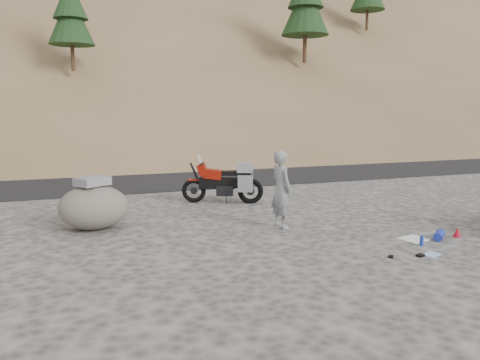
# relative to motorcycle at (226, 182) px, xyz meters

# --- Properties ---
(ground) EXTENTS (140.00, 140.00, 0.00)m
(ground) POSITION_rel_motorcycle_xyz_m (0.41, -3.33, -0.56)
(ground) COLOR #413E3C
(ground) RESTS_ON ground
(road) EXTENTS (120.00, 7.00, 0.05)m
(road) POSITION_rel_motorcycle_xyz_m (0.41, 5.67, -0.56)
(road) COLOR black
(road) RESTS_ON ground
(hillside) EXTENTS (120.00, 73.00, 46.72)m
(hillside) POSITION_rel_motorcycle_xyz_m (0.36, 37.55, 10.51)
(hillside) COLOR brown
(hillside) RESTS_ON ground
(motorcycle) EXTENTS (2.09, 1.12, 1.31)m
(motorcycle) POSITION_rel_motorcycle_xyz_m (0.00, 0.00, 0.00)
(motorcycle) COLOR black
(motorcycle) RESTS_ON ground
(man) EXTENTS (0.49, 0.66, 1.66)m
(man) POSITION_rel_motorcycle_xyz_m (0.27, -2.91, -0.56)
(man) COLOR gray
(man) RESTS_ON ground
(boulder) EXTENTS (1.79, 1.67, 1.12)m
(boulder) POSITION_rel_motorcycle_xyz_m (-3.50, -1.70, -0.07)
(boulder) COLOR #5D5850
(boulder) RESTS_ON ground
(gear_white_cloth) EXTENTS (0.57, 0.53, 0.02)m
(gear_white_cloth) POSITION_rel_motorcycle_xyz_m (2.31, -4.67, -0.55)
(gear_white_cloth) COLOR white
(gear_white_cloth) RESTS_ON ground
(gear_blue_mat) EXTENTS (0.43, 0.40, 0.17)m
(gear_blue_mat) POSITION_rel_motorcycle_xyz_m (2.77, -4.84, -0.48)
(gear_blue_mat) COLOR #1A2EA0
(gear_blue_mat) RESTS_ON ground
(gear_bottle) EXTENTS (0.08, 0.08, 0.19)m
(gear_bottle) POSITION_rel_motorcycle_xyz_m (2.14, -5.07, -0.47)
(gear_bottle) COLOR #1A2EA0
(gear_bottle) RESTS_ON ground
(gear_funnel) EXTENTS (0.17, 0.17, 0.20)m
(gear_funnel) POSITION_rel_motorcycle_xyz_m (3.23, -4.83, -0.46)
(gear_funnel) COLOR #AE0B1D
(gear_funnel) RESTS_ON ground
(gear_glove_a) EXTENTS (0.16, 0.13, 0.04)m
(gear_glove_a) POSITION_rel_motorcycle_xyz_m (1.67, -5.58, -0.54)
(gear_glove_a) COLOR black
(gear_glove_a) RESTS_ON ground
(gear_glove_b) EXTENTS (0.13, 0.13, 0.03)m
(gear_glove_b) POSITION_rel_motorcycle_xyz_m (1.16, -5.45, -0.54)
(gear_glove_b) COLOR black
(gear_glove_b) RESTS_ON ground
(gear_blue_cloth) EXTENTS (0.37, 0.32, 0.01)m
(gear_blue_cloth) POSITION_rel_motorcycle_xyz_m (1.92, -5.57, -0.56)
(gear_blue_cloth) COLOR #98BEEC
(gear_blue_cloth) RESTS_ON ground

